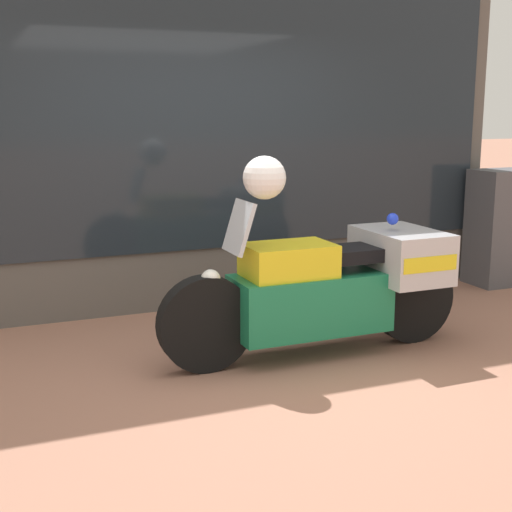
{
  "coord_description": "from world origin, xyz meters",
  "views": [
    {
      "loc": [
        -1.88,
        -4.27,
        1.8
      ],
      "look_at": [
        0.18,
        0.74,
        0.68
      ],
      "focal_mm": 50.0,
      "sensor_mm": 36.0,
      "label": 1
    }
  ],
  "objects": [
    {
      "name": "white_helmet",
      "position": [
        0.04,
        0.24,
        1.34
      ],
      "size": [
        0.3,
        0.3,
        0.3
      ],
      "primitive_type": "sphere",
      "color": "white",
      "rests_on": "paramedic_motorcycle"
    },
    {
      "name": "shop_building",
      "position": [
        -0.47,
        2.0,
        1.97
      ],
      "size": [
        6.37,
        0.55,
        3.93
      ],
      "color": "#56514C",
      "rests_on": "ground"
    },
    {
      "name": "ground_plane",
      "position": [
        0.0,
        0.0,
        0.0
      ],
      "size": [
        60.0,
        60.0,
        0.0
      ],
      "primitive_type": "plane",
      "color": "#9E6B56"
    },
    {
      "name": "utility_cabinet",
      "position": [
        3.3,
        1.48,
        0.59
      ],
      "size": [
        0.73,
        0.45,
        1.19
      ],
      "primitive_type": "cube",
      "color": "#4C4C51",
      "rests_on": "ground"
    },
    {
      "name": "paramedic_motorcycle",
      "position": [
        0.62,
        0.24,
        0.53
      ],
      "size": [
        2.39,
        0.77,
        1.18
      ],
      "rotation": [
        0.0,
        0.0,
        3.15
      ],
      "color": "black",
      "rests_on": "ground"
    },
    {
      "name": "window_display",
      "position": [
        0.47,
        2.03,
        0.46
      ],
      "size": [
        4.83,
        0.3,
        1.92
      ],
      "color": "slate",
      "rests_on": "ground"
    }
  ]
}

